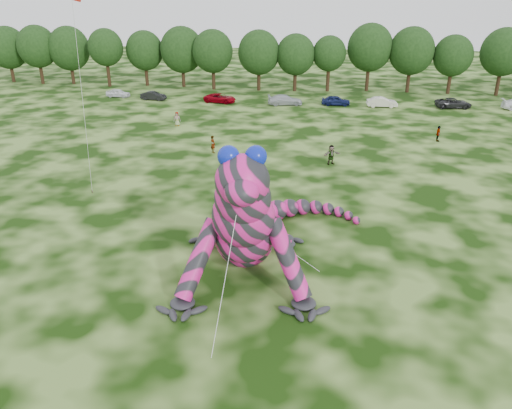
{
  "coord_description": "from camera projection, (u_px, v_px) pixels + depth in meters",
  "views": [
    {
      "loc": [
        -0.03,
        -25.08,
        15.26
      ],
      "look_at": [
        -3.34,
        0.71,
        4.0
      ],
      "focal_mm": 35.0,
      "sensor_mm": 36.0,
      "label": 1
    }
  ],
  "objects": [
    {
      "name": "tree_2",
      "position": [
        70.0,
        55.0,
        85.49
      ],
      "size": [
        7.04,
        6.34,
        9.64
      ],
      "primitive_type": null,
      "color": "black",
      "rests_on": "ground"
    },
    {
      "name": "car_6",
      "position": [
        453.0,
        103.0,
        69.31
      ],
      "size": [
        5.01,
        2.55,
        1.36
      ],
      "primitive_type": "imported",
      "rotation": [
        0.0,
        0.0,
        1.63
      ],
      "color": "#252527",
      "rests_on": "ground"
    },
    {
      "name": "inflatable_gecko",
      "position": [
        245.0,
        194.0,
        29.26
      ],
      "size": [
        16.06,
        18.36,
        8.38
      ],
      "primitive_type": null,
      "rotation": [
        0.0,
        0.0,
        0.12
      ],
      "color": "#D71D85",
      "rests_on": "ground"
    },
    {
      "name": "tree_6",
      "position": [
        213.0,
        60.0,
        80.65
      ],
      "size": [
        6.52,
        5.86,
        9.49
      ],
      "primitive_type": null,
      "color": "black",
      "rests_on": "ground"
    },
    {
      "name": "spectator_4",
      "position": [
        177.0,
        119.0,
        60.22
      ],
      "size": [
        0.9,
        0.67,
        1.67
      ],
      "primitive_type": "imported",
      "rotation": [
        0.0,
        0.0,
        0.18
      ],
      "color": "gray",
      "rests_on": "ground"
    },
    {
      "name": "car_2",
      "position": [
        220.0,
        98.0,
        72.6
      ],
      "size": [
        4.99,
        2.98,
        1.3
      ],
      "primitive_type": "imported",
      "rotation": [
        0.0,
        0.0,
        1.39
      ],
      "color": "maroon",
      "rests_on": "ground"
    },
    {
      "name": "tree_8",
      "position": [
        295.0,
        63.0,
        79.48
      ],
      "size": [
        6.14,
        5.53,
        8.94
      ],
      "primitive_type": null,
      "color": "black",
      "rests_on": "ground"
    },
    {
      "name": "tree_7",
      "position": [
        259.0,
        60.0,
        79.89
      ],
      "size": [
        6.68,
        6.01,
        9.48
      ],
      "primitive_type": null,
      "color": "black",
      "rests_on": "ground"
    },
    {
      "name": "spectator_0",
      "position": [
        213.0,
        144.0,
        50.22
      ],
      "size": [
        0.75,
        0.77,
        1.77
      ],
      "primitive_type": "imported",
      "rotation": [
        0.0,
        0.0,
        2.3
      ],
      "color": "gray",
      "rests_on": "ground"
    },
    {
      "name": "ground",
      "position": [
        312.0,
        275.0,
        28.89
      ],
      "size": [
        240.0,
        240.0,
        0.0
      ],
      "primitive_type": "plane",
      "color": "#16330A",
      "rests_on": "ground"
    },
    {
      "name": "tree_11",
      "position": [
        411.0,
        60.0,
        78.25
      ],
      "size": [
        7.01,
        6.31,
        10.07
      ],
      "primitive_type": null,
      "color": "black",
      "rests_on": "ground"
    },
    {
      "name": "tree_0",
      "position": [
        9.0,
        54.0,
        87.29
      ],
      "size": [
        6.91,
        6.22,
        9.51
      ],
      "primitive_type": null,
      "color": "black",
      "rests_on": "ground"
    },
    {
      "name": "car_3",
      "position": [
        285.0,
        100.0,
        71.11
      ],
      "size": [
        5.19,
        2.87,
        1.42
      ],
      "primitive_type": "imported",
      "rotation": [
        0.0,
        0.0,
        1.76
      ],
      "color": "#ADB2B7",
      "rests_on": "ground"
    },
    {
      "name": "tree_4",
      "position": [
        145.0,
        58.0,
        83.99
      ],
      "size": [
        6.22,
        5.6,
        9.06
      ],
      "primitive_type": null,
      "color": "black",
      "rests_on": "ground"
    },
    {
      "name": "car_5",
      "position": [
        382.0,
        102.0,
        69.8
      ],
      "size": [
        4.27,
        1.66,
        1.39
      ],
      "primitive_type": "imported",
      "rotation": [
        0.0,
        0.0,
        1.62
      ],
      "color": "silver",
      "rests_on": "ground"
    },
    {
      "name": "car_1",
      "position": [
        153.0,
        96.0,
        74.33
      ],
      "size": [
        3.94,
        1.78,
        1.25
      ],
      "primitive_type": "imported",
      "rotation": [
        0.0,
        0.0,
        1.45
      ],
      "color": "black",
      "rests_on": "ground"
    },
    {
      "name": "car_0",
      "position": [
        118.0,
        93.0,
        76.31
      ],
      "size": [
        3.78,
        1.83,
        1.25
      ],
      "primitive_type": "imported",
      "rotation": [
        0.0,
        0.0,
        1.47
      ],
      "color": "white",
      "rests_on": "ground"
    },
    {
      "name": "tree_13",
      "position": [
        502.0,
        62.0,
        75.71
      ],
      "size": [
        6.83,
        6.15,
        10.13
      ],
      "primitive_type": null,
      "color": "black",
      "rests_on": "ground"
    },
    {
      "name": "spectator_3",
      "position": [
        438.0,
        134.0,
        53.97
      ],
      "size": [
        0.42,
        1.0,
        1.71
      ],
      "primitive_type": "imported",
      "rotation": [
        0.0,
        0.0,
        1.57
      ],
      "color": "gray",
      "rests_on": "ground"
    },
    {
      "name": "tree_1",
      "position": [
        38.0,
        55.0,
        85.43
      ],
      "size": [
        6.74,
        6.07,
        9.81
      ],
      "primitive_type": null,
      "color": "black",
      "rests_on": "ground"
    },
    {
      "name": "car_4",
      "position": [
        336.0,
        100.0,
        70.9
      ],
      "size": [
        4.06,
        1.68,
        1.37
      ],
      "primitive_type": "imported",
      "rotation": [
        0.0,
        0.0,
        1.58
      ],
      "color": "#131B4C",
      "rests_on": "ground"
    },
    {
      "name": "tree_3",
      "position": [
        107.0,
        58.0,
        83.13
      ],
      "size": [
        5.81,
        5.23,
        9.44
      ],
      "primitive_type": null,
      "color": "black",
      "rests_on": "ground"
    },
    {
      "name": "tree_10",
      "position": [
        369.0,
        57.0,
        79.26
      ],
      "size": [
        7.09,
        6.38,
        10.5
      ],
      "primitive_type": null,
      "color": "black",
      "rests_on": "ground"
    },
    {
      "name": "tree_5",
      "position": [
        182.0,
        57.0,
        82.83
      ],
      "size": [
        7.16,
        6.44,
        9.8
      ],
      "primitive_type": null,
      "color": "black",
      "rests_on": "ground"
    },
    {
      "name": "spectator_5",
      "position": [
        331.0,
        155.0,
        46.86
      ],
      "size": [
        1.79,
        1.36,
        1.88
      ],
      "primitive_type": "imported",
      "rotation": [
        0.0,
        0.0,
        0.53
      ],
      "color": "gray",
      "rests_on": "ground"
    },
    {
      "name": "tree_9",
      "position": [
        329.0,
        64.0,
        79.24
      ],
      "size": [
        5.27,
        4.74,
        8.68
      ],
      "primitive_type": null,
      "color": "black",
      "rests_on": "ground"
    },
    {
      "name": "tree_12",
      "position": [
        452.0,
        65.0,
        77.32
      ],
      "size": [
        5.99,
        5.39,
        8.97
      ],
      "primitive_type": null,
      "color": "black",
      "rests_on": "ground"
    },
    {
      "name": "flying_kite",
      "position": [
        73.0,
        10.0,
        31.78
      ],
      "size": [
        3.02,
        4.18,
        15.95
      ],
      "color": "red",
      "rests_on": "ground"
    }
  ]
}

